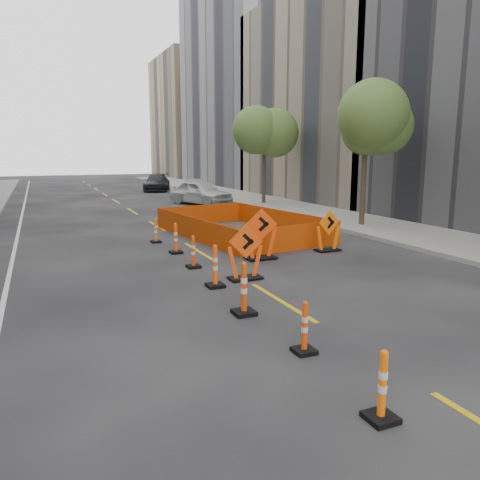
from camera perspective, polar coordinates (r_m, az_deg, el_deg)
name	(u,v)px	position (r m, az deg, el deg)	size (l,w,h in m)	color
ground_plane	(407,378)	(7.73, 19.74, -15.57)	(140.00, 140.00, 0.00)	black
sidewalk_right	(372,225)	(22.18, 15.79, 1.78)	(4.00, 90.00, 0.15)	gray
bld_right_c	(360,101)	(36.34, 14.44, 16.10)	(12.00, 16.00, 14.00)	gray
bld_right_d	(262,87)	(50.64, 2.64, 18.18)	(12.00, 18.00, 20.00)	gray
bld_right_e	(204,118)	(67.40, -4.45, 14.57)	(12.00, 14.00, 16.00)	tan
tree_r_b	(366,125)	(21.59, 15.13, 13.44)	(2.80, 2.80, 5.95)	#382B1E
tree_r_c	(264,133)	(30.10, 2.98, 12.88)	(2.80, 2.80, 5.95)	#382B1E
channelizer_2	(382,385)	(6.35, 16.98, -16.60)	(0.37, 0.37, 0.95)	orange
channelizer_3	(305,327)	(8.03, 7.89, -10.47)	(0.36, 0.36, 0.91)	#DB4009
channelizer_4	(244,288)	(9.72, 0.49, -5.91)	(0.45, 0.45, 1.13)	#D74109
channelizer_5	(215,266)	(11.70, -3.05, -3.19)	(0.43, 0.43, 1.09)	#FF4D0A
channelizer_6	(193,252)	(13.72, -5.72, -1.42)	(0.38, 0.38, 0.96)	#DE4009
channelizer_7	(176,238)	(15.75, -7.85, 0.21)	(0.40, 0.40, 1.03)	#FF460A
channelizer_8	(156,231)	(17.76, -10.25, 1.14)	(0.36, 0.36, 0.91)	#F7620A
chevron_sign_left	(245,252)	(12.34, 0.65, -1.50)	(0.99, 0.59, 1.48)	#FC480A
chevron_sign_center	(261,234)	(14.68, 2.57, 0.72)	(1.08, 0.65, 1.62)	#FA410A
chevron_sign_right	(328,231)	(16.19, 10.71, 1.14)	(0.96, 0.57, 1.43)	orange
safety_fence	(240,224)	(19.05, -0.05, 1.92)	(4.22, 7.18, 0.90)	#F8550D
parked_car_near	(201,192)	(30.56, -4.83, 5.81)	(1.86, 4.62, 1.57)	silver
parked_car_mid	(194,188)	(35.63, -5.58, 6.30)	(1.43, 4.10, 1.35)	gray
parked_car_far	(157,182)	(42.21, -10.09, 6.92)	(2.03, 5.00, 1.45)	black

